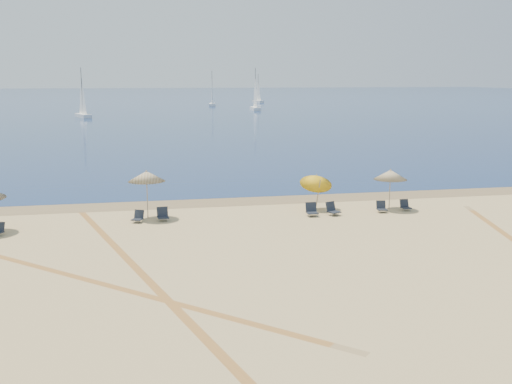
# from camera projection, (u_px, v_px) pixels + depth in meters

# --- Properties ---
(ocean) EXTENTS (500.00, 500.00, 0.00)m
(ocean) POSITION_uv_depth(u_px,v_px,m) (152.00, 97.00, 230.88)
(ocean) COLOR #0C2151
(ocean) RESTS_ON ground
(wet_sand) EXTENTS (500.00, 500.00, 0.00)m
(wet_sand) POSITION_uv_depth(u_px,v_px,m) (243.00, 201.00, 37.28)
(wet_sand) COLOR olive
(wet_sand) RESTS_ON ground
(umbrella_2) EXTENTS (2.01, 2.01, 2.65)m
(umbrella_2) POSITION_uv_depth(u_px,v_px,m) (147.00, 176.00, 32.26)
(umbrella_2) COLOR gray
(umbrella_2) RESTS_ON ground
(umbrella_3) EXTENTS (1.85, 1.92, 2.37)m
(umbrella_3) POSITION_uv_depth(u_px,v_px,m) (316.00, 180.00, 34.47)
(umbrella_3) COLOR gray
(umbrella_3) RESTS_ON ground
(umbrella_4) EXTENTS (1.92, 1.92, 2.36)m
(umbrella_4) POSITION_uv_depth(u_px,v_px,m) (390.00, 175.00, 34.54)
(umbrella_4) COLOR gray
(umbrella_4) RESTS_ON ground
(chair_4) EXTENTS (0.73, 0.77, 0.63)m
(chair_4) POSITION_uv_depth(u_px,v_px,m) (138.00, 217.00, 31.74)
(chair_4) COLOR black
(chair_4) RESTS_ON ground
(chair_5) EXTENTS (0.63, 0.73, 0.71)m
(chair_5) POSITION_uv_depth(u_px,v_px,m) (163.00, 215.00, 32.10)
(chair_5) COLOR black
(chair_5) RESTS_ON ground
(chair_6) EXTENTS (0.62, 0.72, 0.73)m
(chair_6) POSITION_uv_depth(u_px,v_px,m) (312.00, 210.00, 33.17)
(chair_6) COLOR black
(chair_6) RESTS_ON ground
(chair_7) EXTENTS (0.83, 0.88, 0.72)m
(chair_7) POSITION_uv_depth(u_px,v_px,m) (332.00, 209.00, 33.39)
(chair_7) COLOR black
(chair_7) RESTS_ON ground
(chair_8) EXTENTS (0.60, 0.68, 0.63)m
(chair_8) POSITION_uv_depth(u_px,v_px,m) (381.00, 207.00, 34.11)
(chair_8) COLOR black
(chair_8) RESTS_ON ground
(chair_9) EXTENTS (0.53, 0.62, 0.62)m
(chair_9) POSITION_uv_depth(u_px,v_px,m) (405.00, 206.00, 34.59)
(chair_9) COLOR black
(chair_9) RESTS_ON ground
(sailboat_0) EXTENTS (2.64, 5.83, 8.42)m
(sailboat_0) POSITION_uv_depth(u_px,v_px,m) (258.00, 94.00, 181.70)
(sailboat_0) COLOR white
(sailboat_0) RESTS_ON ocean
(sailboat_1) EXTENTS (2.47, 6.32, 9.17)m
(sailboat_1) POSITION_uv_depth(u_px,v_px,m) (212.00, 95.00, 159.98)
(sailboat_1) COLOR white
(sailboat_1) RESTS_ON ocean
(sailboat_2) EXTENTS (1.93, 6.55, 9.65)m
(sailboat_2) POSITION_uv_depth(u_px,v_px,m) (255.00, 97.00, 139.25)
(sailboat_2) COLOR white
(sailboat_2) RESTS_ON ocean
(sailboat_3) EXTENTS (3.64, 6.42, 9.31)m
(sailboat_3) POSITION_uv_depth(u_px,v_px,m) (83.00, 102.00, 113.86)
(sailboat_3) COLOR white
(sailboat_3) RESTS_ON ocean
(tire_tracks) EXTENTS (57.13, 44.82, 0.00)m
(tire_tracks) POSITION_uv_depth(u_px,v_px,m) (245.00, 280.00, 22.74)
(tire_tracks) COLOR tan
(tire_tracks) RESTS_ON ground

